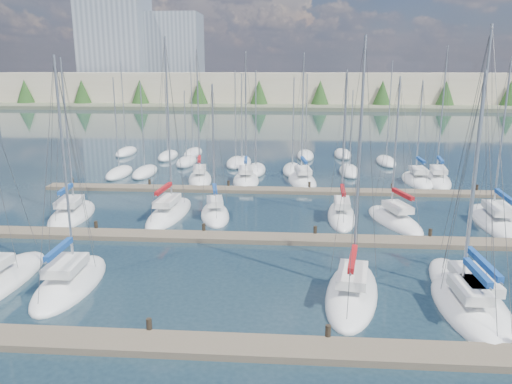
# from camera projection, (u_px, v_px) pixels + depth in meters

# --- Properties ---
(ground) EXTENTS (400.00, 400.00, 0.00)m
(ground) POSITION_uv_depth(u_px,v_px,m) (278.00, 145.00, 77.50)
(ground) COLOR #1F323E
(ground) RESTS_ON ground
(dock_near) EXTENTS (44.00, 1.93, 1.10)m
(dock_near) POSITION_uv_depth(u_px,v_px,m) (235.00, 347.00, 21.39)
(dock_near) COLOR #6B5E4C
(dock_near) RESTS_ON ground
(dock_mid) EXTENTS (44.00, 1.93, 1.10)m
(dock_mid) POSITION_uv_depth(u_px,v_px,m) (258.00, 238.00, 34.93)
(dock_mid) COLOR #6B5E4C
(dock_mid) RESTS_ON ground
(dock_far) EXTENTS (44.00, 1.93, 1.10)m
(dock_far) POSITION_uv_depth(u_px,v_px,m) (268.00, 190.00, 48.46)
(dock_far) COLOR #6B5E4C
(dock_far) RESTS_ON ground
(sailboat_m) EXTENTS (3.64, 9.90, 13.34)m
(sailboat_m) POSITION_uv_depth(u_px,v_px,m) (495.00, 221.00, 38.64)
(sailboat_m) COLOR white
(sailboat_m) RESTS_ON ground
(sailboat_h) EXTENTS (3.95, 8.19, 13.27)m
(sailboat_h) POSITION_uv_depth(u_px,v_px,m) (72.00, 214.00, 40.48)
(sailboat_h) COLOR white
(sailboat_h) RESTS_ON ground
(sailboat_l) EXTENTS (4.58, 8.13, 11.87)m
(sailboat_l) POSITION_uv_depth(u_px,v_px,m) (394.00, 220.00, 38.93)
(sailboat_l) COLOR white
(sailboat_l) RESTS_ON ground
(sailboat_o) EXTENTS (3.29, 7.67, 14.07)m
(sailboat_o) POSITION_uv_depth(u_px,v_px,m) (246.00, 180.00, 52.68)
(sailboat_o) COLOR white
(sailboat_o) RESTS_ON ground
(sailboat_p) EXTENTS (3.77, 8.53, 13.96)m
(sailboat_p) POSITION_uv_depth(u_px,v_px,m) (302.00, 180.00, 52.56)
(sailboat_p) COLOR white
(sailboat_p) RESTS_ON ground
(sailboat_n) EXTENTS (3.74, 8.31, 14.46)m
(sailboat_n) POSITION_uv_depth(u_px,v_px,m) (200.00, 179.00, 53.23)
(sailboat_n) COLOR white
(sailboat_n) RESTS_ON ground
(sailboat_c) EXTENTS (3.21, 7.96, 13.17)m
(sailboat_c) POSITION_uv_depth(u_px,v_px,m) (70.00, 282.00, 27.70)
(sailboat_c) COLOR white
(sailboat_c) RESTS_ON ground
(sailboat_j) EXTENTS (3.48, 6.80, 11.28)m
(sailboat_j) POSITION_uv_depth(u_px,v_px,m) (215.00, 214.00, 40.47)
(sailboat_j) COLOR white
(sailboat_j) RESTS_ON ground
(sailboat_d) EXTENTS (4.14, 8.99, 14.08)m
(sailboat_d) POSITION_uv_depth(u_px,v_px,m) (352.00, 292.00, 26.50)
(sailboat_d) COLOR white
(sailboat_d) RESTS_ON ground
(sailboat_f) EXTENTS (3.14, 10.45, 14.55)m
(sailboat_f) POSITION_uv_depth(u_px,v_px,m) (469.00, 295.00, 26.15)
(sailboat_f) COLOR white
(sailboat_f) RESTS_ON ground
(sailboat_i) EXTENTS (3.19, 9.33, 14.85)m
(sailboat_i) POSITION_uv_depth(u_px,v_px,m) (169.00, 213.00, 40.80)
(sailboat_i) COLOR white
(sailboat_i) RESTS_ON ground
(sailboat_q) EXTENTS (2.76, 7.65, 11.23)m
(sailboat_q) POSITION_uv_depth(u_px,v_px,m) (417.00, 180.00, 52.57)
(sailboat_q) COLOR white
(sailboat_q) RESTS_ON ground
(sailboat_k) EXTENTS (2.62, 8.15, 12.38)m
(sailboat_k) POSITION_uv_depth(u_px,v_px,m) (341.00, 215.00, 40.19)
(sailboat_k) COLOR white
(sailboat_k) RESTS_ON ground
(sailboat_e) EXTENTS (2.68, 7.79, 12.44)m
(sailboat_e) POSITION_uv_depth(u_px,v_px,m) (465.00, 308.00, 24.75)
(sailboat_e) COLOR white
(sailboat_e) RESTS_ON ground
(sailboat_r) EXTENTS (3.86, 9.30, 14.64)m
(sailboat_r) POSITION_uv_depth(u_px,v_px,m) (437.00, 180.00, 52.89)
(sailboat_r) COLOR white
(sailboat_r) RESTS_ON ground
(distant_boats) EXTENTS (36.93, 20.75, 13.30)m
(distant_boats) POSITION_uv_depth(u_px,v_px,m) (239.00, 162.00, 62.04)
(distant_boats) COLOR #9EA0A5
(distant_boats) RESTS_ON ground
(shoreline) EXTENTS (400.00, 60.00, 38.00)m
(shoreline) POSITION_uv_depth(u_px,v_px,m) (246.00, 80.00, 163.44)
(shoreline) COLOR #666B51
(shoreline) RESTS_ON ground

